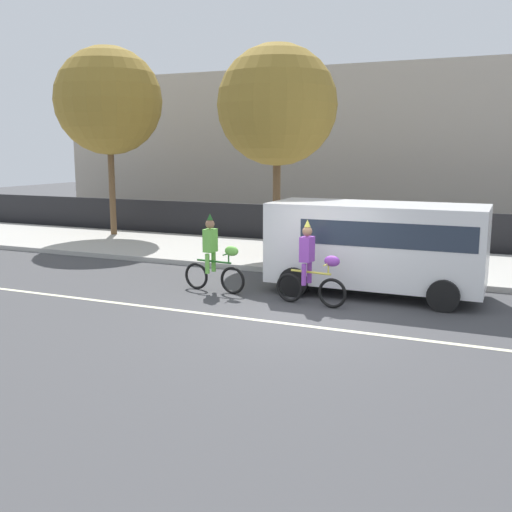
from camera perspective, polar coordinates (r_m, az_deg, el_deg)
ground_plane at (r=12.47m, az=4.27°, el=-5.91°), size 80.00×80.00×0.00m
road_centre_line at (r=12.01m, az=3.48°, el=-6.50°), size 36.00×0.14×0.01m
sidewalk_curb at (r=18.56m, az=10.93°, el=-0.51°), size 60.00×5.00×0.15m
fence_line at (r=21.27m, az=12.71°, el=2.46°), size 40.00×0.08×1.40m
building_backdrop at (r=30.25m, az=9.45°, el=10.06°), size 28.00×8.00×6.98m
parade_cyclist_lime at (r=14.57m, az=-3.99°, el=-0.18°), size 1.72×0.50×1.92m
parade_cyclist_purple at (r=13.31m, az=5.30°, el=-1.17°), size 1.72×0.51×1.92m
parked_van_white at (r=14.49m, az=11.65°, el=1.34°), size 5.00×2.22×2.18m
street_tree_near_lamp at (r=24.09m, az=-13.88°, el=14.13°), size 4.06×4.06×7.14m
street_tree_far_corner at (r=18.77m, az=2.02°, el=14.13°), size 3.67×3.67×6.45m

